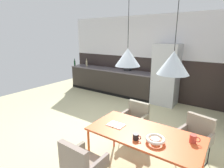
{
  "coord_description": "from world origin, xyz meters",
  "views": [
    {
      "loc": [
        2.32,
        -2.81,
        2.1
      ],
      "look_at": [
        -0.11,
        0.67,
        0.95
      ],
      "focal_mm": 28.9,
      "sensor_mm": 36.0,
      "label": 1
    }
  ],
  "objects": [
    {
      "name": "dining_table",
      "position": [
        1.37,
        -0.62,
        0.68
      ],
      "size": [
        1.63,
        0.79,
        0.73
      ],
      "color": "#DF5528",
      "rests_on": "ground"
    },
    {
      "name": "open_book",
      "position": [
        0.9,
        -0.66,
        0.73
      ],
      "size": [
        0.26,
        0.19,
        0.02
      ],
      "color": "white",
      "rests_on": "dining_table"
    },
    {
      "name": "mug_tall_blue",
      "position": [
        1.35,
        -0.84,
        0.77
      ],
      "size": [
        0.12,
        0.08,
        0.08
      ],
      "color": "black",
      "rests_on": "dining_table"
    },
    {
      "name": "bottle_spice_small",
      "position": [
        -3.11,
        2.32,
        1.01
      ],
      "size": [
        0.06,
        0.06,
        0.29
      ],
      "color": "#0F3319",
      "rests_on": "kitchen_counter"
    },
    {
      "name": "back_wall_splashback_dark",
      "position": [
        0.0,
        2.9,
        0.68
      ],
      "size": [
        6.7,
        0.12,
        1.37
      ],
      "primitive_type": "cube",
      "color": "black",
      "rests_on": "ground"
    },
    {
      "name": "fruit_bowl",
      "position": [
        1.59,
        -0.77,
        0.77
      ],
      "size": [
        0.26,
        0.26,
        0.07
      ],
      "color": "silver",
      "rests_on": "dining_table"
    },
    {
      "name": "armchair_near_window",
      "position": [
        1.94,
        0.2,
        0.5
      ],
      "size": [
        0.58,
        0.57,
        0.8
      ],
      "rotation": [
        0.0,
        0.0,
        2.9
      ],
      "color": "gray",
      "rests_on": "ground"
    },
    {
      "name": "kitchen_counter",
      "position": [
        -1.5,
        2.54,
        0.45
      ],
      "size": [
        3.44,
        0.63,
        0.89
      ],
      "color": "#2B2520",
      "rests_on": "ground"
    },
    {
      "name": "pendant_lamp_over_table_near",
      "position": [
        1.04,
        -0.58,
        1.8
      ],
      "size": [
        0.36,
        0.36,
        1.02
      ],
      "color": "black"
    },
    {
      "name": "cooking_pot",
      "position": [
        -0.8,
        2.63,
        0.96
      ],
      "size": [
        0.28,
        0.28,
        0.16
      ],
      "color": "black",
      "rests_on": "kitchen_counter"
    },
    {
      "name": "bottle_oil_tall",
      "position": [
        -2.65,
        2.53,
        1.02
      ],
      "size": [
        0.07,
        0.07,
        0.31
      ],
      "color": "tan",
      "rests_on": "kitchen_counter"
    },
    {
      "name": "back_wall_panel_upper",
      "position": [
        0.0,
        2.9,
        2.05
      ],
      "size": [
        6.7,
        0.12,
        1.37
      ],
      "primitive_type": "cube",
      "color": "silver",
      "rests_on": "back_wall_splashback_dark"
    },
    {
      "name": "armchair_facing_counter",
      "position": [
        0.78,
        0.24,
        0.49
      ],
      "size": [
        0.51,
        0.49,
        0.77
      ],
      "rotation": [
        0.0,
        0.0,
        3.1
      ],
      "color": "gray",
      "rests_on": "ground"
    },
    {
      "name": "armchair_by_stool",
      "position": [
        0.88,
        -1.44,
        0.53
      ],
      "size": [
        0.5,
        0.48,
        0.83
      ],
      "rotation": [
        0.0,
        0.0,
        -0.01
      ],
      "color": "gray",
      "rests_on": "ground"
    },
    {
      "name": "refrigerator_column",
      "position": [
        0.59,
        2.54,
        0.93
      ],
      "size": [
        0.73,
        0.6,
        1.86
      ],
      "primitive_type": "cube",
      "color": "#ADAFB2",
      "rests_on": "ground"
    },
    {
      "name": "ground_plane",
      "position": [
        0.0,
        0.0,
        0.0
      ],
      "size": [
        8.71,
        8.71,
        0.0
      ],
      "primitive_type": "plane",
      "color": "#BFB98C"
    },
    {
      "name": "mug_glass_clear",
      "position": [
        2.0,
        -0.48,
        0.78
      ],
      "size": [
        0.14,
        0.09,
        0.11
      ],
      "color": "#B23D33",
      "rests_on": "dining_table"
    },
    {
      "name": "pendant_lamp_over_table_far",
      "position": [
        1.69,
        -0.61,
        1.77
      ],
      "size": [
        0.39,
        0.39,
        1.06
      ],
      "color": "black"
    }
  ]
}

